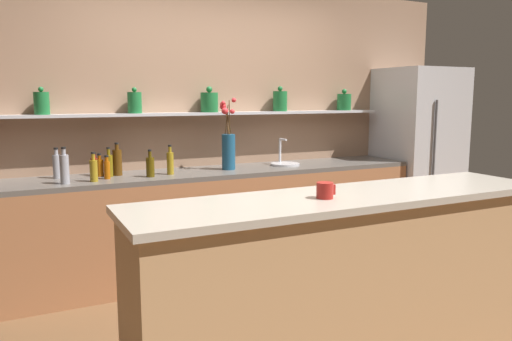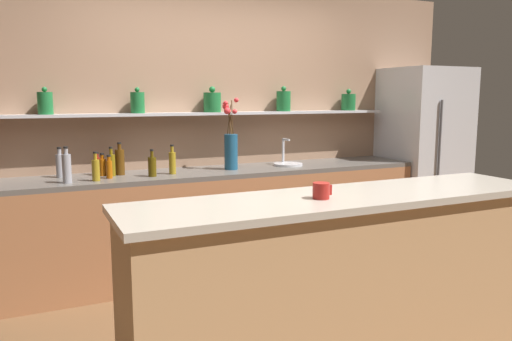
{
  "view_description": "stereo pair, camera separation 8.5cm",
  "coord_description": "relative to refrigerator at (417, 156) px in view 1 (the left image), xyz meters",
  "views": [
    {
      "loc": [
        -1.68,
        -2.81,
        1.56
      ],
      "look_at": [
        -0.14,
        0.33,
        1.04
      ],
      "focal_mm": 35.0,
      "sensor_mm": 36.0,
      "label": 1
    },
    {
      "loc": [
        -1.6,
        -2.85,
        1.56
      ],
      "look_at": [
        -0.14,
        0.33,
        1.04
      ],
      "focal_mm": 35.0,
      "sensor_mm": 36.0,
      "label": 2
    }
  ],
  "objects": [
    {
      "name": "bottle_spirit_2",
      "position": [
        -3.56,
        -0.12,
        0.11
      ],
      "size": [
        0.07,
        0.07,
        0.27
      ],
      "color": "gray",
      "rests_on": "back_counter_unit"
    },
    {
      "name": "bottle_oil_9",
      "position": [
        -2.73,
        -0.02,
        0.09
      ],
      "size": [
        0.06,
        0.06,
        0.25
      ],
      "color": "olive",
      "rests_on": "back_counter_unit"
    },
    {
      "name": "bottle_oil_7",
      "position": [
        -2.92,
        -0.08,
        0.08
      ],
      "size": [
        0.07,
        0.07,
        0.22
      ],
      "color": "#47380A",
      "rests_on": "back_counter_unit"
    },
    {
      "name": "bottle_spirit_1",
      "position": [
        -3.59,
        0.18,
        0.09
      ],
      "size": [
        0.06,
        0.06,
        0.24
      ],
      "color": "gray",
      "rests_on": "back_counter_unit"
    },
    {
      "name": "bottle_sauce_4",
      "position": [
        -3.31,
        0.21,
        0.07
      ],
      "size": [
        0.06,
        0.06,
        0.19
      ],
      "color": "maroon",
      "rests_on": "back_counter_unit"
    },
    {
      "name": "back_counter_unit",
      "position": [
        -2.25,
        0.04,
        -0.47
      ],
      "size": [
        3.69,
        0.62,
        0.92
      ],
      "color": "#99603D",
      "rests_on": "ground_plane"
    },
    {
      "name": "ground_plane",
      "position": [
        -2.22,
        -1.2,
        -0.93
      ],
      "size": [
        12.0,
        12.0,
        0.0
      ],
      "primitive_type": "plane",
      "color": "brown"
    },
    {
      "name": "coffee_mug",
      "position": [
        -2.41,
        -1.82,
        0.14
      ],
      "size": [
        0.11,
        0.09,
        0.09
      ],
      "color": "maroon",
      "rests_on": "island_counter"
    },
    {
      "name": "refrigerator",
      "position": [
        0.0,
        0.0,
        0.0
      ],
      "size": [
        0.76,
        0.73,
        1.85
      ],
      "color": "#B7B7BC",
      "rests_on": "ground_plane"
    },
    {
      "name": "bottle_spirit_5",
      "position": [
        -3.14,
        0.12,
        0.11
      ],
      "size": [
        0.07,
        0.07,
        0.27
      ],
      "color": "#4C2D0C",
      "rests_on": "back_counter_unit"
    },
    {
      "name": "flower_vase",
      "position": [
        -2.19,
        0.03,
        0.21
      ],
      "size": [
        0.13,
        0.14,
        0.63
      ],
      "color": "navy",
      "rests_on": "back_counter_unit"
    },
    {
      "name": "bottle_oil_8",
      "position": [
        -3.36,
        -0.11,
        0.08
      ],
      "size": [
        0.06,
        0.06,
        0.23
      ],
      "color": "olive",
      "rests_on": "back_counter_unit"
    },
    {
      "name": "bottle_sauce_6",
      "position": [
        -3.25,
        -0.03,
        0.07
      ],
      "size": [
        0.05,
        0.05,
        0.19
      ],
      "color": "#9E4C0A",
      "rests_on": "back_counter_unit"
    },
    {
      "name": "back_wall_unit",
      "position": [
        -2.22,
        0.4,
        0.38
      ],
      "size": [
        5.2,
        0.28,
        2.6
      ],
      "color": "#937056",
      "rests_on": "ground_plane"
    },
    {
      "name": "island_counter",
      "position": [
        -2.22,
        -1.78,
        -0.41
      ],
      "size": [
        2.55,
        0.61,
        1.02
      ],
      "color": "tan",
      "rests_on": "ground_plane"
    },
    {
      "name": "bottle_oil_0",
      "position": [
        -3.21,
        0.08,
        0.09
      ],
      "size": [
        0.06,
        0.06,
        0.24
      ],
      "color": "brown",
      "rests_on": "back_counter_unit"
    },
    {
      "name": "sink_fixture",
      "position": [
        -1.61,
        0.05,
        0.02
      ],
      "size": [
        0.27,
        0.27,
        0.25
      ],
      "color": "#B7B7BC",
      "rests_on": "back_counter_unit"
    },
    {
      "name": "bottle_sauce_3",
      "position": [
        -3.28,
        0.13,
        0.07
      ],
      "size": [
        0.06,
        0.06,
        0.19
      ],
      "color": "#9E4C0A",
      "rests_on": "back_counter_unit"
    }
  ]
}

